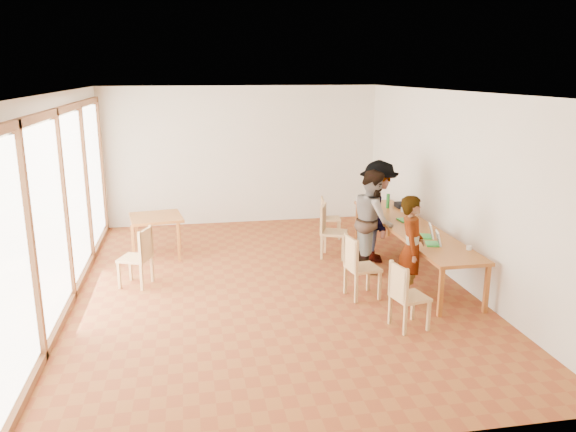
% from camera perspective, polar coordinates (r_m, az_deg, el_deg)
% --- Properties ---
extents(ground, '(8.00, 8.00, 0.00)m').
position_cam_1_polar(ground, '(8.94, -1.96, -7.12)').
color(ground, brown).
rests_on(ground, ground).
extents(wall_back, '(6.00, 0.10, 3.00)m').
position_cam_1_polar(wall_back, '(12.42, -4.70, 6.14)').
color(wall_back, beige).
rests_on(wall_back, ground).
extents(wall_front, '(6.00, 0.10, 3.00)m').
position_cam_1_polar(wall_front, '(4.74, 4.96, -7.73)').
color(wall_front, beige).
rests_on(wall_front, ground).
extents(wall_right, '(0.10, 8.00, 3.00)m').
position_cam_1_polar(wall_right, '(9.40, 16.39, 2.91)').
color(wall_right, beige).
rests_on(wall_right, ground).
extents(window_wall, '(0.10, 8.00, 3.00)m').
position_cam_1_polar(window_wall, '(8.61, -21.95, 1.42)').
color(window_wall, white).
rests_on(window_wall, ground).
extents(ceiling, '(6.00, 8.00, 0.04)m').
position_cam_1_polar(ceiling, '(8.32, -2.14, 12.62)').
color(ceiling, white).
rests_on(ceiling, wall_back).
extents(communal_table, '(0.80, 4.00, 0.75)m').
position_cam_1_polar(communal_table, '(9.73, 12.38, -1.28)').
color(communal_table, '#A75825').
rests_on(communal_table, ground).
extents(side_table, '(0.90, 0.90, 0.75)m').
position_cam_1_polar(side_table, '(10.45, -13.26, -0.44)').
color(side_table, '#A75825').
rests_on(side_table, ground).
extents(chair_near, '(0.49, 0.49, 0.48)m').
position_cam_1_polar(chair_near, '(7.48, 11.72, -7.31)').
color(chair_near, tan).
rests_on(chair_near, ground).
extents(chair_mid, '(0.50, 0.50, 0.51)m').
position_cam_1_polar(chair_mid, '(8.36, 7.01, -4.50)').
color(chair_mid, tan).
rests_on(chair_mid, ground).
extents(chair_far, '(0.59, 0.59, 0.51)m').
position_cam_1_polar(chair_far, '(10.17, 4.13, -0.95)').
color(chair_far, tan).
rests_on(chair_far, ground).
extents(chair_empty, '(0.44, 0.44, 0.44)m').
position_cam_1_polar(chair_empty, '(11.36, 3.93, 0.26)').
color(chair_empty, tan).
rests_on(chair_empty, ground).
extents(chair_spare, '(0.57, 0.57, 0.50)m').
position_cam_1_polar(chair_spare, '(9.05, -14.77, -3.46)').
color(chair_spare, tan).
rests_on(chair_spare, ground).
extents(person_near, '(0.58, 0.68, 1.58)m').
position_cam_1_polar(person_near, '(8.36, 12.43, -3.27)').
color(person_near, gray).
rests_on(person_near, ground).
extents(person_mid, '(0.75, 0.91, 1.71)m').
position_cam_1_polar(person_mid, '(9.58, 8.61, -0.39)').
color(person_mid, gray).
rests_on(person_mid, ground).
extents(person_far, '(0.91, 1.28, 1.80)m').
position_cam_1_polar(person_far, '(10.00, 9.11, 0.47)').
color(person_far, gray).
rests_on(person_far, ground).
extents(laptop_near, '(0.28, 0.30, 0.21)m').
position_cam_1_polar(laptop_near, '(8.75, 14.73, -2.48)').
color(laptop_near, green).
rests_on(laptop_near, communal_table).
extents(laptop_mid, '(0.29, 0.31, 0.22)m').
position_cam_1_polar(laptop_mid, '(9.11, 14.05, -1.76)').
color(laptop_mid, green).
rests_on(laptop_mid, communal_table).
extents(laptop_far, '(0.24, 0.27, 0.21)m').
position_cam_1_polar(laptop_far, '(10.04, 11.96, -0.14)').
color(laptop_far, green).
rests_on(laptop_far, communal_table).
extents(yellow_mug, '(0.16, 0.16, 0.10)m').
position_cam_1_polar(yellow_mug, '(9.05, 12.34, -1.82)').
color(yellow_mug, gold).
rests_on(yellow_mug, communal_table).
extents(green_bottle, '(0.07, 0.07, 0.28)m').
position_cam_1_polar(green_bottle, '(10.88, 10.12, 1.50)').
color(green_bottle, '#217229').
rests_on(green_bottle, communal_table).
extents(clear_glass, '(0.07, 0.07, 0.09)m').
position_cam_1_polar(clear_glass, '(10.66, 11.58, 0.65)').
color(clear_glass, silver).
rests_on(clear_glass, communal_table).
extents(condiment_cup, '(0.08, 0.08, 0.06)m').
position_cam_1_polar(condiment_cup, '(8.66, 17.92, -3.08)').
color(condiment_cup, white).
rests_on(condiment_cup, communal_table).
extents(pink_phone, '(0.05, 0.10, 0.01)m').
position_cam_1_polar(pink_phone, '(10.42, 12.04, 0.09)').
color(pink_phone, '#C94552').
rests_on(pink_phone, communal_table).
extents(black_pouch, '(0.16, 0.26, 0.09)m').
position_cam_1_polar(black_pouch, '(11.01, 11.33, 1.09)').
color(black_pouch, black).
rests_on(black_pouch, communal_table).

